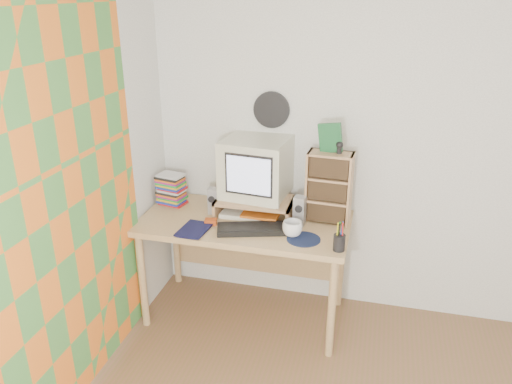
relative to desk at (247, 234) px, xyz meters
The scene contains 19 objects.
back_wall 1.25m from the desk, 16.59° to the left, with size 3.50×3.50×0.00m, color white.
curtain 1.29m from the desk, 125.22° to the right, with size 2.20×2.20×0.00m, color orange.
wall_disc 0.87m from the desk, 70.78° to the left, with size 0.25×0.25×0.02m, color black.
desk is the anchor object (origin of this frame).
monitor_riser 0.24m from the desk, 36.34° to the left, with size 0.52×0.30×0.12m.
crt_monitor 0.46m from the desk, 67.89° to the left, with size 0.42×0.42×0.40m, color beige.
speaker_left 0.33m from the desk, behind, with size 0.07×0.07×0.18m, color #A2A2A7.
speaker_right 0.44m from the desk, ahead, with size 0.07×0.07×0.20m, color #A2A2A7.
keyboard 0.27m from the desk, 60.33° to the right, with size 0.49×0.16×0.03m, color black.
dvd_stack 0.64m from the desk, behind, with size 0.18×0.13×0.25m, color brown, non-canonical shape.
cd_rack 0.66m from the desk, ahead, with size 0.29×0.15×0.48m, color tan.
mug 0.45m from the desk, 30.02° to the right, with size 0.13×0.13×0.10m, color white.
diary 0.48m from the desk, 140.97° to the right, with size 0.21×0.16×0.04m, color #0E0F33.
mousepad 0.51m from the desk, 28.81° to the right, with size 0.21×0.21×0.00m, color black.
pen_cup 0.76m from the desk, 26.00° to the right, with size 0.07×0.07×0.14m, color black, non-canonical shape.
papers 0.16m from the desk, 50.74° to the left, with size 0.29×0.21×0.04m, color white, non-canonical shape.
red_box 0.31m from the desk, 137.81° to the right, with size 0.08×0.05×0.04m, color #AC3E12.
game_box 0.89m from the desk, ahead, with size 0.14×0.03×0.19m, color #195A2E.
webcam 0.88m from the desk, ahead, with size 0.05×0.05×0.08m, color black, non-canonical shape.
Camera 1 is at (-0.20, -1.53, 2.19)m, focal length 35.00 mm.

